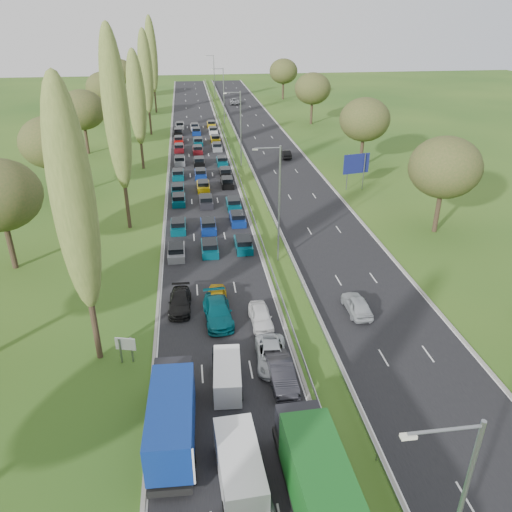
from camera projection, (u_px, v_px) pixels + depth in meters
ground at (240, 163)px, 84.57m from camera, size 260.00×260.00×0.00m
near_carriageway at (200, 160)px, 85.97m from camera, size 10.50×215.00×0.04m
far_carriageway at (277, 158)px, 87.60m from camera, size 10.50×215.00×0.04m
central_reservation at (238, 156)px, 86.54m from camera, size 2.36×215.00×0.32m
lamp_columns at (241, 130)px, 80.13m from camera, size 0.18×140.18×12.00m
poplar_row at (129, 101)px, 66.62m from camera, size 2.80×127.80×22.44m
woodland_left at (44, 149)px, 62.52m from camera, size 8.00×166.00×11.10m
woodland_right at (384, 131)px, 71.68m from camera, size 8.00×153.00×11.10m
traffic_queue_fill at (201, 166)px, 81.29m from camera, size 9.12×68.53×0.80m
near_car_3 at (180, 302)px, 43.07m from camera, size 2.10×4.72×1.35m
near_car_6 at (247, 488)px, 26.24m from camera, size 2.61×5.29×1.44m
near_car_7 at (218, 311)px, 41.48m from camera, size 2.54×5.60×1.59m
near_car_8 at (217, 299)px, 43.45m from camera, size 1.90×4.26×1.42m
near_car_9 at (281, 373)px, 34.45m from camera, size 1.82×4.77×1.55m
near_car_10 at (272, 355)px, 36.41m from camera, size 2.58×5.00×1.35m
near_car_12 at (261, 316)px, 40.93m from camera, size 1.82×4.25×1.43m
far_car_0 at (357, 304)px, 42.53m from camera, size 1.81×4.41×1.50m
far_car_1 at (286, 154)px, 87.20m from camera, size 1.49×4.13×1.36m
far_car_2 at (235, 101)px, 137.10m from camera, size 3.07×5.84×1.57m
blue_lorry at (172, 415)px, 29.28m from camera, size 2.50×8.99×3.80m
white_van_front at (239, 464)px, 27.12m from camera, size 2.22×5.66×2.27m
white_van_rear at (227, 374)px, 34.16m from camera, size 1.82×4.64×1.87m
info_sign at (126, 347)px, 36.22m from camera, size 1.48×0.48×2.10m
direction_sign at (356, 165)px, 70.55m from camera, size 3.95×0.86×5.20m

